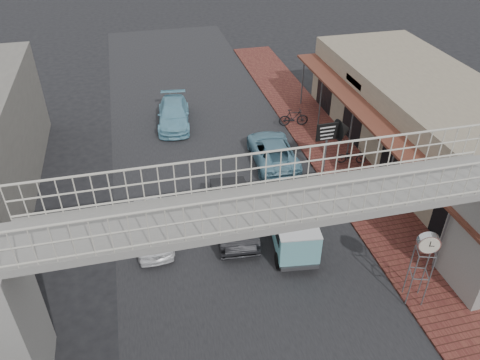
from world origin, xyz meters
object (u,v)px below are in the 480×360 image
angkot_van (292,224)px  motorcycle_far (294,118)px  dark_sedan (233,213)px  motorcycle_near (351,156)px  white_hatchback (151,228)px  street_clock (428,246)px  angkot_far (174,114)px  angkot_curb (272,150)px  arrow_sign (342,130)px

angkot_van → motorcycle_far: 10.26m
dark_sedan → angkot_van: bearing=-35.3°
dark_sedan → motorcycle_far: (5.44, 7.95, -0.13)m
motorcycle_near → motorcycle_far: 4.85m
white_hatchback → motorcycle_far: white_hatchback is taller
motorcycle_near → street_clock: bearing=-174.7°
white_hatchback → angkot_far: (2.15, 9.98, 0.02)m
white_hatchback → angkot_van: size_ratio=0.98×
white_hatchback → street_clock: 10.54m
white_hatchback → angkot_van: (5.48, -1.69, 0.48)m
angkot_curb → street_clock: bearing=105.0°
dark_sedan → angkot_far: size_ratio=1.03×
dark_sedan → angkot_curb: (3.16, 4.67, -0.12)m
street_clock → dark_sedan: bearing=153.0°
white_hatchback → motorcycle_far: 11.95m
street_clock → arrow_sign: 8.26m
motorcycle_far → angkot_curb: bearing=153.4°
street_clock → white_hatchback: bearing=167.0°
white_hatchback → dark_sedan: dark_sedan is taller
dark_sedan → street_clock: 7.87m
dark_sedan → motorcycle_far: size_ratio=2.64×
angkot_far → street_clock: bearing=-59.9°
dark_sedan → angkot_curb: dark_sedan is taller
dark_sedan → arrow_sign: (5.93, 2.72, 1.75)m
white_hatchback → angkot_van: bearing=-19.5°
motorcycle_near → arrow_sign: 2.35m
dark_sedan → motorcycle_near: size_ratio=2.99×
angkot_curb → angkot_van: bearing=82.9°
motorcycle_near → angkot_curb: bearing=87.2°
angkot_van → angkot_far: bearing=113.3°
angkot_van → street_clock: street_clock is taller
angkot_curb → motorcycle_far: angkot_curb is taller
white_hatchback → arrow_sign: arrow_sign is taller
angkot_curb → white_hatchback: bearing=38.4°
angkot_curb → motorcycle_near: size_ratio=2.97×
angkot_van → arrow_sign: arrow_sign is taller
motorcycle_far → street_clock: bearing=-172.4°
dark_sedan → motorcycle_near: (7.00, 3.35, -0.25)m
motorcycle_near → white_hatchback: bearing=123.9°
white_hatchback → angkot_curb: bearing=32.9°
white_hatchback → arrow_sign: 9.96m
dark_sedan → angkot_far: 10.05m
motorcycle_far → street_clock: street_clock is taller
angkot_van → street_clock: 5.25m
angkot_curb → dark_sedan: bearing=59.0°
angkot_curb → motorcycle_near: 4.06m
white_hatchback → motorcycle_near: 10.99m
angkot_curb → street_clock: 10.59m
white_hatchback → angkot_van: angkot_van is taller
street_clock → arrow_sign: (0.63, 8.23, -0.14)m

